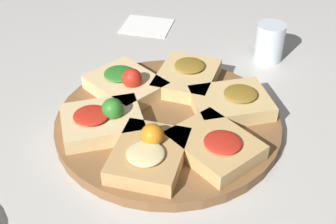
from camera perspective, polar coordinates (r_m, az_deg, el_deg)
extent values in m
plane|color=beige|center=(0.85, 0.00, -1.82)|extent=(3.00, 3.00, 0.00)
cylinder|color=brown|center=(0.84, 0.00, -1.29)|extent=(0.40, 0.40, 0.02)
cube|color=#DBB775|center=(0.92, 2.32, 4.19)|extent=(0.13, 0.15, 0.03)
ellipsoid|color=olive|center=(0.93, 2.64, 5.71)|extent=(0.07, 0.07, 0.01)
cube|color=#E5C689|center=(0.90, -5.18, 3.26)|extent=(0.17, 0.17, 0.03)
ellipsoid|color=#2D7A28|center=(0.90, -5.94, 4.68)|extent=(0.08, 0.08, 0.01)
sphere|color=red|center=(0.87, -4.42, 4.10)|extent=(0.04, 0.04, 0.04)
cube|color=#E5C689|center=(0.81, -8.05, -1.26)|extent=(0.17, 0.15, 0.03)
ellipsoid|color=red|center=(0.80, -9.36, -0.40)|extent=(0.08, 0.08, 0.01)
sphere|color=#2D7A28|center=(0.80, -6.76, 0.38)|extent=(0.04, 0.04, 0.04)
cube|color=tan|center=(0.74, -2.34, -5.31)|extent=(0.12, 0.15, 0.03)
ellipsoid|color=beige|center=(0.72, -2.77, -5.09)|extent=(0.07, 0.07, 0.01)
sphere|color=orange|center=(0.74, -1.93, -2.84)|extent=(0.04, 0.04, 0.04)
cube|color=tan|center=(0.76, 5.68, -4.10)|extent=(0.17, 0.17, 0.03)
ellipsoid|color=red|center=(0.74, 6.69, -3.67)|extent=(0.09, 0.09, 0.01)
cube|color=#DBB775|center=(0.86, 7.67, 1.08)|extent=(0.17, 0.15, 0.03)
ellipsoid|color=olive|center=(0.85, 8.85, 2.25)|extent=(0.08, 0.08, 0.01)
cylinder|color=silver|center=(1.05, 12.31, 8.35)|extent=(0.06, 0.06, 0.08)
cube|color=white|center=(1.19, -2.58, 10.49)|extent=(0.13, 0.11, 0.00)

